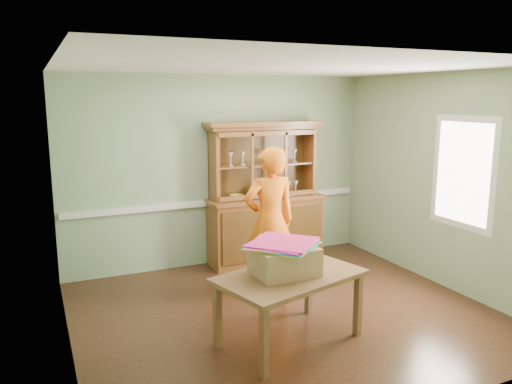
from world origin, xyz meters
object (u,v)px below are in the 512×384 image
dining_table (290,282)px  person (270,221)px  china_hutch (265,213)px  cardboard_box (284,260)px

dining_table → person: (0.37, 1.21, 0.29)m
china_hutch → cardboard_box: size_ratio=3.48×
china_hutch → dining_table: 2.51m
china_hutch → cardboard_box: bearing=-111.1°
china_hutch → cardboard_box: 2.50m
cardboard_box → china_hutch: bearing=68.9°
cardboard_box → dining_table: bearing=-32.9°
china_hutch → person: 1.26m
person → cardboard_box: bearing=73.4°
dining_table → china_hutch: bearing=54.9°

